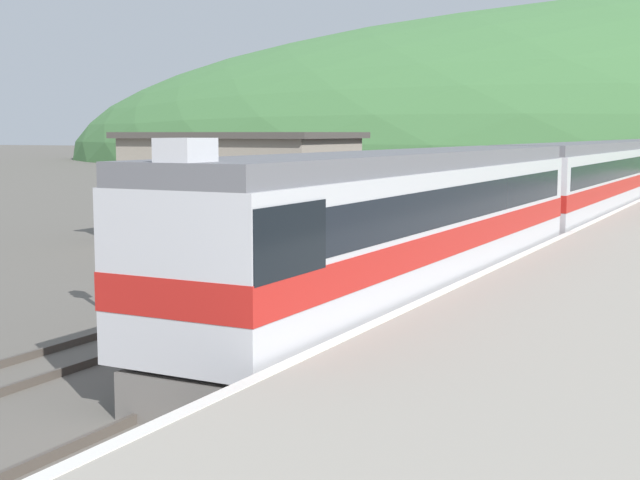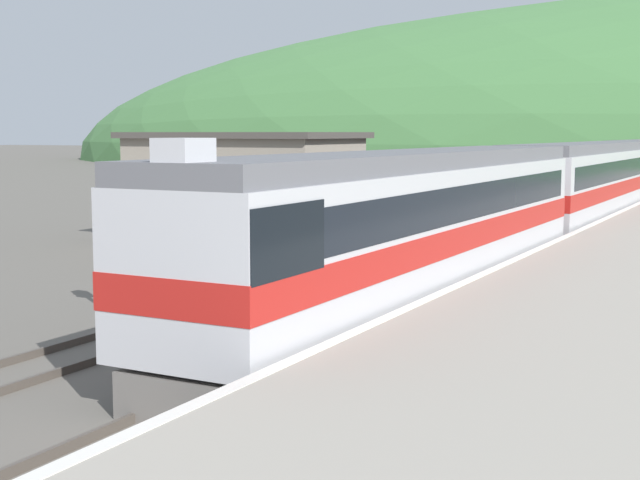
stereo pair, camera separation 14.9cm
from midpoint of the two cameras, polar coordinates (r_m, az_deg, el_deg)
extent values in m
cube|color=#4C443D|center=(61.50, 19.73, 2.38)|extent=(0.08, 180.00, 0.16)
cube|color=#4C443D|center=(62.27, 15.74, 2.58)|extent=(0.08, 180.00, 0.16)
cube|color=#4C443D|center=(61.98, 17.03, 2.52)|extent=(0.08, 180.00, 0.16)
cube|color=silver|center=(41.34, 19.08, 1.87)|extent=(0.24, 140.00, 0.01)
cube|color=gray|center=(35.86, -4.73, 3.11)|extent=(8.36, 5.08, 4.25)
cube|color=#47423D|center=(35.79, -4.77, 6.70)|extent=(8.86, 5.58, 0.24)
cube|color=black|center=(22.08, 6.19, -3.70)|extent=(2.34, 18.29, 0.85)
cube|color=#BCBCC1|center=(21.82, 6.26, 0.98)|extent=(2.86, 19.46, 2.78)
cube|color=red|center=(21.85, 6.25, 0.40)|extent=(2.89, 19.48, 0.61)
cube|color=black|center=(21.77, 6.28, 2.59)|extent=(2.88, 18.29, 0.83)
cube|color=slate|center=(21.72, 6.31, 5.16)|extent=(2.68, 19.46, 0.40)
cube|color=black|center=(14.17, -6.69, 0.29)|extent=(2.90, 2.20, 1.11)
cube|color=#BCBCC1|center=(13.53, -8.42, 5.72)|extent=(0.64, 0.80, 0.36)
cube|color=slate|center=(13.94, -8.76, -10.23)|extent=(2.23, 0.40, 0.77)
cube|color=black|center=(41.54, 16.69, 1.01)|extent=(2.34, 18.33, 0.85)
cube|color=#BCBCC1|center=(41.40, 16.78, 3.50)|extent=(2.86, 19.50, 2.78)
cube|color=red|center=(41.41, 16.77, 3.20)|extent=(2.89, 19.52, 0.61)
cube|color=black|center=(41.37, 16.81, 4.35)|extent=(2.88, 18.33, 0.83)
cube|color=slate|center=(41.34, 16.86, 5.70)|extent=(2.68, 19.50, 0.40)
cylinder|color=#9E9EA3|center=(21.57, -12.47, -0.78)|extent=(0.14, 0.14, 3.30)
cube|color=black|center=(21.45, -12.56, 2.53)|extent=(0.36, 0.28, 0.71)
sphere|color=red|center=(21.31, -12.87, 2.86)|extent=(0.22, 0.22, 0.22)
sphere|color=black|center=(21.33, -12.85, 2.13)|extent=(0.22, 0.22, 0.22)
camera|label=1|loc=(0.07, -89.75, 0.03)|focal=50.00mm
camera|label=2|loc=(0.07, 90.25, -0.03)|focal=50.00mm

